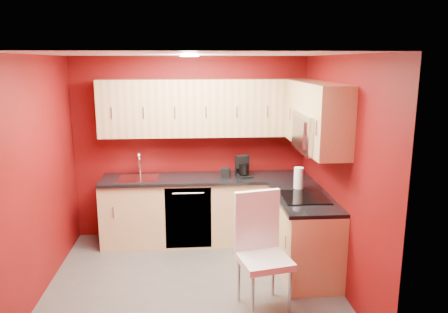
{
  "coord_description": "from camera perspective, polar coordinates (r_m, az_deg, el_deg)",
  "views": [
    {
      "loc": [
        0.01,
        -4.48,
        2.43
      ],
      "look_at": [
        0.39,
        0.55,
        1.33
      ],
      "focal_mm": 35.0,
      "sensor_mm": 36.0,
      "label": 1
    }
  ],
  "objects": [
    {
      "name": "countertop_right",
      "position": [
        5.12,
        10.38,
        -5.38
      ],
      "size": [
        0.63,
        1.27,
        0.04
      ],
      "primitive_type": "cube",
      "color": "black",
      "rests_on": "base_cabinets_right"
    },
    {
      "name": "microwave",
      "position": [
        4.94,
        12.05,
        3.09
      ],
      "size": [
        0.42,
        0.76,
        0.42
      ],
      "color": "silver",
      "rests_on": "upper_cabinets_right"
    },
    {
      "name": "upper_cabinets_back",
      "position": [
        5.84,
        -2.43,
        6.38
      ],
      "size": [
        2.8,
        0.35,
        0.75
      ],
      "primitive_type": "cube",
      "color": "tan",
      "rests_on": "wall_back"
    },
    {
      "name": "napkin_holder",
      "position": [
        5.83,
        0.21,
        -2.13
      ],
      "size": [
        0.14,
        0.14,
        0.13
      ],
      "primitive_type": null,
      "rotation": [
        0.0,
        0.0,
        -0.18
      ],
      "color": "black",
      "rests_on": "countertop_back"
    },
    {
      "name": "downlight",
      "position": [
        4.78,
        -4.54,
        12.95
      ],
      "size": [
        0.2,
        0.2,
        0.01
      ],
      "primitive_type": "cylinder",
      "color": "white",
      "rests_on": "ceiling"
    },
    {
      "name": "dining_chair",
      "position": [
        4.4,
        5.27,
        -12.55
      ],
      "size": [
        0.57,
        0.59,
        1.17
      ],
      "primitive_type": null,
      "rotation": [
        0.0,
        0.0,
        0.22
      ],
      "color": "white",
      "rests_on": "floor"
    },
    {
      "name": "base_cabinets_right",
      "position": [
        5.29,
        10.3,
        -10.03
      ],
      "size": [
        0.6,
        1.3,
        0.87
      ],
      "primitive_type": "cube",
      "color": "#DEBD7E",
      "rests_on": "floor"
    },
    {
      "name": "upper_cabinets_right",
      "position": [
        5.15,
        11.75,
        6.03
      ],
      "size": [
        0.35,
        1.55,
        0.75
      ],
      "color": "tan",
      "rests_on": "wall_right"
    },
    {
      "name": "cooktop",
      "position": [
        5.08,
        10.43,
        -5.24
      ],
      "size": [
        0.5,
        0.55,
        0.01
      ],
      "primitive_type": "cube",
      "color": "black",
      "rests_on": "countertop_right"
    },
    {
      "name": "coffee_maker",
      "position": [
        5.84,
        2.68,
        -1.32
      ],
      "size": [
        0.25,
        0.28,
        0.28
      ],
      "primitive_type": null,
      "rotation": [
        0.0,
        0.0,
        0.43
      ],
      "color": "black",
      "rests_on": "countertop_back"
    },
    {
      "name": "floor",
      "position": [
        5.1,
        -4.05,
        -16.19
      ],
      "size": [
        3.2,
        3.2,
        0.0
      ],
      "primitive_type": "plane",
      "color": "#54514E",
      "rests_on": "ground"
    },
    {
      "name": "wall_left",
      "position": [
        4.9,
        -23.36,
        -2.64
      ],
      "size": [
        0.0,
        3.0,
        3.0
      ],
      "primitive_type": "plane",
      "rotation": [
        1.57,
        0.0,
        1.57
      ],
      "color": "maroon",
      "rests_on": "floor"
    },
    {
      "name": "wall_back",
      "position": [
        6.09,
        -4.32,
        1.14
      ],
      "size": [
        3.2,
        0.0,
        3.2
      ],
      "primitive_type": "plane",
      "rotation": [
        1.57,
        0.0,
        0.0
      ],
      "color": "maroon",
      "rests_on": "floor"
    },
    {
      "name": "wall_right",
      "position": [
        4.9,
        14.8,
        -2.03
      ],
      "size": [
        0.0,
        3.0,
        3.0
      ],
      "primitive_type": "plane",
      "rotation": [
        1.57,
        0.0,
        -1.57
      ],
      "color": "maroon",
      "rests_on": "floor"
    },
    {
      "name": "sink",
      "position": [
        5.91,
        -11.07,
        -2.45
      ],
      "size": [
        0.52,
        0.42,
        0.35
      ],
      "color": "silver",
      "rests_on": "countertop_back"
    },
    {
      "name": "countertop_back",
      "position": [
        5.87,
        -2.3,
        -2.88
      ],
      "size": [
        2.8,
        0.63,
        0.04
      ],
      "primitive_type": "cube",
      "color": "black",
      "rests_on": "base_cabinets_back"
    },
    {
      "name": "base_cabinets_back",
      "position": [
        6.02,
        -2.27,
        -7.02
      ],
      "size": [
        2.8,
        0.6,
        0.87
      ],
      "primitive_type": "cube",
      "color": "#DEBD7E",
      "rests_on": "floor"
    },
    {
      "name": "ceiling",
      "position": [
        4.48,
        -4.55,
        13.18
      ],
      "size": [
        3.2,
        3.2,
        0.0
      ],
      "primitive_type": "plane",
      "rotation": [
        3.14,
        0.0,
        0.0
      ],
      "color": "white",
      "rests_on": "wall_back"
    },
    {
      "name": "wall_front",
      "position": [
        3.2,
        -4.21,
        -9.36
      ],
      "size": [
        3.2,
        0.0,
        3.2
      ],
      "primitive_type": "plane",
      "rotation": [
        -1.57,
        0.0,
        0.0
      ],
      "color": "maroon",
      "rests_on": "floor"
    },
    {
      "name": "dishwasher_front",
      "position": [
        5.75,
        -4.68,
        -8.02
      ],
      "size": [
        0.6,
        0.02,
        0.82
      ],
      "primitive_type": "cube",
      "color": "black",
      "rests_on": "base_cabinets_back"
    },
    {
      "name": "paper_towel",
      "position": [
        5.36,
        9.72,
        -2.83
      ],
      "size": [
        0.19,
        0.19,
        0.27
      ],
      "primitive_type": null,
      "rotation": [
        0.0,
        0.0,
        -0.25
      ],
      "color": "white",
      "rests_on": "countertop_right"
    }
  ]
}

